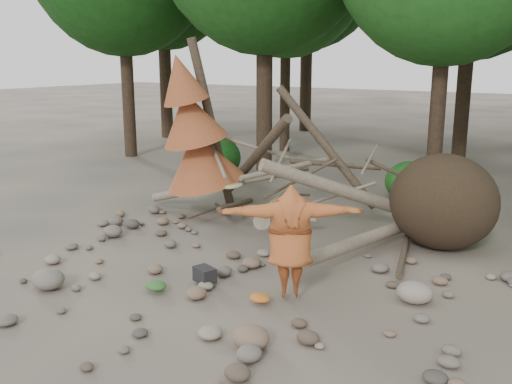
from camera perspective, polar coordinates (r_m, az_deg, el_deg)
The scene contains 13 objects.
ground at distance 9.90m, azimuth -4.08°, elevation -9.72°, with size 120.00×120.00×0.00m, color #514C44.
deadfall_pile at distance 12.35m, azimuth 15.54°, elevation -0.83°, with size 8.55×5.24×3.30m.
dead_conifer at distance 13.80m, azimuth -6.15°, elevation 5.94°, with size 2.06×2.16×4.35m.
bush_left at distance 18.44m, azimuth -4.32°, elevation 3.47°, with size 1.80×1.80×1.44m, color #154612.
bush_mid at distance 16.11m, azimuth 15.21°, elevation 1.01°, with size 1.40×1.40×1.12m, color #1D591A.
frisbee_thrower at distance 9.12m, azimuth 3.44°, elevation -4.94°, with size 2.26×1.79×1.87m.
backpack at distance 10.06m, azimuth -5.15°, elevation -8.55°, with size 0.39×0.26×0.26m, color black.
cloth_green at distance 9.88m, azimuth -10.00°, elevation -9.47°, with size 0.39×0.33×0.15m, color #2E6127.
cloth_orange at distance 9.30m, azimuth 0.39°, elevation -10.83°, with size 0.35×0.29×0.13m, color #C46221.
boulder_front_left at distance 10.47m, azimuth -20.07°, elevation -8.18°, with size 0.58×0.53×0.35m, color slate.
boulder_front_right at distance 8.00m, azimuth -0.52°, elevation -14.31°, with size 0.53×0.48×0.32m, color #7A624C.
boulder_mid_right at distance 9.67m, azimuth 15.58°, elevation -9.64°, with size 0.59×0.53×0.35m, color gray.
boulder_mid_left at distance 12.97m, azimuth -14.13°, elevation -3.82°, with size 0.44×0.40×0.27m, color #696159.
Camera 1 is at (5.53, -7.24, 3.87)m, focal length 40.00 mm.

